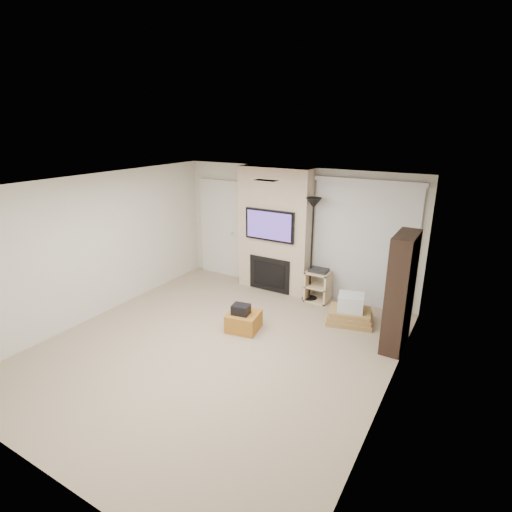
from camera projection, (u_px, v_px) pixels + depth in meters
The scene contains 16 objects.
floor at pixel (217, 348), 6.15m from camera, with size 5.00×5.50×0.00m, color tan.
ceiling at pixel (211, 185), 5.36m from camera, with size 5.00×5.50×0.00m, color white.
wall_back at pixel (295, 230), 8.01m from camera, with size 5.00×2.50×0.00m, color beige.
wall_front at pixel (29, 368), 3.51m from camera, with size 5.00×2.50×0.00m, color beige.
wall_left at pixel (98, 246), 6.95m from camera, with size 5.50×2.50×0.00m, color beige.
wall_right at pixel (391, 311), 4.56m from camera, with size 5.50×2.50×0.00m, color beige.
hvac_vent at pixel (266, 180), 5.82m from camera, with size 0.35×0.18×0.01m, color silver.
ottoman at pixel (244, 321), 6.66m from camera, with size 0.50×0.50×0.30m, color #A56822.
black_bag at pixel (241, 309), 6.57m from camera, with size 0.28×0.22×0.16m, color black.
fireplace_wall at pixel (275, 231), 8.01m from camera, with size 1.50×0.47×2.50m.
entry_door at pixel (221, 229), 8.90m from camera, with size 1.02×0.11×2.14m.
vertical_blinds at pixel (363, 239), 7.29m from camera, with size 1.98×0.10×2.37m.
floor_lamp at pixel (313, 221), 7.35m from camera, with size 0.30×0.30×2.01m.
av_stand at pixel (318, 284), 7.69m from camera, with size 0.45×0.38×0.66m.
box_stack at pixel (350, 312), 6.89m from camera, with size 0.88×0.75×0.51m.
bookshelf at pixel (400, 292), 5.95m from camera, with size 0.30×0.80×1.80m.
Camera 1 is at (3.25, -4.34, 3.29)m, focal length 28.00 mm.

